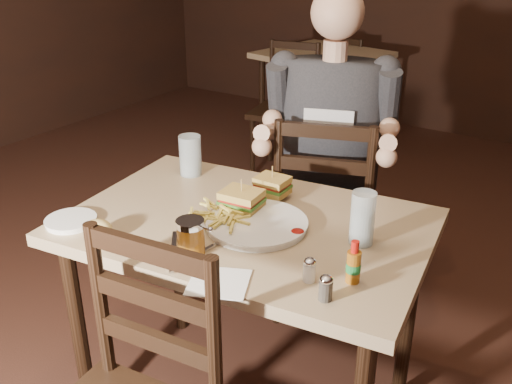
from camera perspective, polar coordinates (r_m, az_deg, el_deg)
The scene contains 23 objects.
room_shell at distance 1.76m, azimuth -6.47°, elevation 18.32°, with size 7.00×7.00×7.00m.
main_table at distance 1.82m, azimuth -0.87°, elevation -5.46°, with size 1.19×0.87×0.77m.
bg_table at distance 4.41m, azimuth 6.65°, elevation 12.57°, with size 0.93×0.93×0.77m.
chair_far at distance 2.49m, azimuth 7.04°, elevation -2.20°, with size 0.44×0.48×0.94m, color black, non-canonical shape.
bg_chair_far at distance 4.95m, azimuth 9.47°, elevation 10.55°, with size 0.38×0.42×0.82m, color black, non-canonical shape.
bg_chair_near at distance 3.99m, azimuth 2.83°, elevation 8.03°, with size 0.42×0.46×0.90m, color black, non-canonical shape.
diner at distance 2.27m, azimuth 7.51°, elevation 8.12°, with size 0.54×0.42×0.93m, color #2F2D32, non-canonical shape.
dinner_plate at distance 1.73m, azimuth 0.08°, elevation -3.33°, with size 0.30×0.30×0.02m, color white.
sandwich_left at distance 1.89m, azimuth 1.64°, elevation 1.14°, with size 0.11×0.09×0.09m, color #DCB654, non-canonical shape.
sandwich_right at distance 1.79m, azimuth -1.46°, elevation -0.15°, with size 0.12×0.10×0.10m, color #DCB654, non-canonical shape.
fries_pile at distance 1.74m, azimuth -3.59°, elevation -2.17°, with size 0.24×0.17×0.04m, color #DBC753, non-canonical shape.
ketchup_dollop at distance 1.67m, azimuth 4.18°, elevation -3.94°, with size 0.04×0.04×0.01m, color maroon.
glass_left at distance 2.10m, azimuth -6.59°, elevation 3.65°, with size 0.08×0.08×0.15m, color silver.
glass_right at distance 1.64m, azimuth 10.60°, elevation -2.61°, with size 0.07×0.07×0.16m, color silver.
hot_sauce at distance 1.47m, azimuth 9.76°, elevation -6.89°, with size 0.04×0.04×0.12m, color #8C4F10, non-canonical shape.
salt_shaker at distance 1.47m, azimuth 5.36°, elevation -7.80°, with size 0.03×0.03×0.06m, color white, non-canonical shape.
pepper_shaker at distance 1.41m, azimuth 6.98°, elevation -9.56°, with size 0.03×0.03×0.06m, color #38332D, non-canonical shape.
syrup_dispenser at distance 1.59m, azimuth -6.54°, elevation -4.49°, with size 0.08×0.08×0.10m, color #8C4F10, non-canonical shape.
napkin at distance 1.48m, azimuth -3.74°, elevation -9.01°, with size 0.15×0.14×0.00m, color white.
knife at distance 1.62m, azimuth -8.26°, elevation -5.84°, with size 0.01×0.22×0.01m, color silver.
fork at distance 1.62m, azimuth -4.68°, elevation -5.54°, with size 0.01×0.16×0.00m, color silver.
side_plate at distance 1.84m, azimuth -18.01°, elevation -2.85°, with size 0.15×0.15×0.01m, color white.
bread_roll at distance 1.71m, azimuth -15.50°, elevation -3.55°, with size 0.09×0.07×0.05m, color #DEBB64.
Camera 1 is at (1.11, -1.35, 1.59)m, focal length 40.00 mm.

